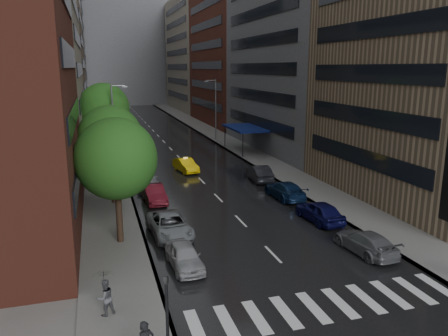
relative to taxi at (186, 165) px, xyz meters
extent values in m
plane|color=gray|center=(0.72, -26.23, -0.71)|extent=(220.00, 220.00, 0.00)
cube|color=black|center=(0.72, 23.77, -0.70)|extent=(14.00, 140.00, 0.01)
cube|color=gray|center=(-8.28, 23.77, -0.63)|extent=(4.00, 140.00, 0.15)
cube|color=gray|center=(9.72, 23.77, -0.63)|extent=(4.00, 140.00, 0.15)
cube|color=silver|center=(-5.38, -28.23, -0.70)|extent=(0.55, 2.80, 0.01)
cube|color=silver|center=(-3.98, -28.23, -0.70)|extent=(0.55, 2.80, 0.01)
cube|color=silver|center=(-2.58, -28.23, -0.70)|extent=(0.55, 2.80, 0.01)
cube|color=silver|center=(-1.18, -28.23, -0.70)|extent=(0.55, 2.80, 0.01)
cube|color=silver|center=(0.22, -28.23, -0.70)|extent=(0.55, 2.80, 0.01)
cube|color=silver|center=(1.62, -28.23, -0.70)|extent=(0.55, 2.80, 0.01)
cube|color=silver|center=(3.02, -28.23, -0.70)|extent=(0.55, 2.80, 0.01)
cube|color=silver|center=(4.42, -28.23, -0.70)|extent=(0.55, 2.80, 0.01)
cube|color=silver|center=(5.82, -28.23, -0.70)|extent=(0.55, 2.80, 0.01)
cube|color=silver|center=(7.22, -28.23, -0.70)|extent=(0.55, 2.80, 0.01)
cube|color=gray|center=(-14.28, 9.77, 16.29)|extent=(8.00, 28.00, 34.00)
cube|color=#937A5B|center=(-14.28, 37.77, 10.29)|extent=(8.00, 28.00, 22.00)
cube|color=slate|center=(-14.28, 67.77, 18.29)|extent=(8.00, 32.00, 38.00)
cube|color=#937A5B|center=(15.72, -14.23, 14.29)|extent=(8.00, 20.00, 30.00)
cube|color=slate|center=(15.72, 9.77, 11.29)|extent=(8.00, 28.00, 24.00)
cube|color=maroon|center=(15.72, 37.77, 17.29)|extent=(8.00, 28.00, 36.00)
cube|color=gray|center=(15.72, 67.77, 13.29)|extent=(8.00, 32.00, 28.00)
cube|color=slate|center=(0.72, 91.77, 15.29)|extent=(40.00, 14.00, 32.00)
cylinder|color=#382619|center=(-7.88, -17.93, 1.48)|extent=(0.40, 0.40, 4.39)
sphere|color=#1E5116|center=(-7.88, -17.93, 4.77)|extent=(5.01, 5.01, 5.01)
cylinder|color=#382619|center=(-7.88, -9.41, 1.49)|extent=(0.40, 0.40, 4.40)
sphere|color=#1E5116|center=(-7.88, -9.41, 4.79)|extent=(5.02, 5.02, 5.02)
cylinder|color=#382619|center=(-7.88, 7.11, 1.81)|extent=(0.40, 0.40, 5.04)
sphere|color=#1E5116|center=(-7.88, 7.11, 5.59)|extent=(5.76, 5.76, 5.76)
imported|color=yellow|center=(0.00, 0.00, 0.00)|extent=(2.25, 4.50, 1.42)
imported|color=#9C9BA0|center=(-4.68, -22.41, -0.03)|extent=(1.82, 4.07, 1.36)
imported|color=gray|center=(-4.68, -17.55, 0.02)|extent=(2.78, 5.39, 1.45)
imported|color=#59111C|center=(-4.68, -9.89, 0.02)|extent=(1.77, 4.49, 1.45)
imported|color=gray|center=(-4.68, -4.59, -0.01)|extent=(2.09, 4.87, 1.40)
imported|color=gray|center=(-4.68, 2.23, -0.05)|extent=(1.83, 3.99, 1.33)
imported|color=#193722|center=(-4.68, 7.18, 0.04)|extent=(2.19, 5.21, 1.50)
imported|color=#1B3C1D|center=(-4.68, 13.98, 0.04)|extent=(1.98, 4.65, 1.49)
imported|color=slate|center=(6.12, -23.54, -0.04)|extent=(2.23, 4.74, 1.34)
imported|color=#0E0E41|center=(6.12, -17.92, 0.06)|extent=(2.12, 4.64, 1.54)
imported|color=#0E2145|center=(6.12, -11.92, 0.02)|extent=(2.20, 5.07, 1.45)
imported|color=black|center=(6.12, -5.80, 0.07)|extent=(2.02, 4.83, 1.55)
imported|color=#54555A|center=(-9.02, -26.36, 0.28)|extent=(1.01, 0.93, 1.67)
imported|color=black|center=(-9.02, -26.36, 1.09)|extent=(0.96, 0.98, 0.88)
cylinder|color=black|center=(-6.88, -30.27, 1.04)|extent=(0.12, 0.12, 3.20)
imported|color=black|center=(-6.88, -30.27, 2.44)|extent=(0.18, 0.15, 0.90)
cylinder|color=gray|center=(-7.08, 3.77, 3.94)|extent=(0.18, 0.18, 9.00)
cube|color=gray|center=(-5.68, 3.77, 8.14)|extent=(0.50, 0.22, 0.16)
cylinder|color=gray|center=(8.52, 18.77, 3.94)|extent=(0.18, 0.18, 9.00)
cube|color=gray|center=(7.12, 18.77, 8.14)|extent=(0.50, 0.22, 0.16)
cube|color=navy|center=(9.72, 8.77, 2.44)|extent=(4.00, 8.00, 0.25)
cylinder|color=black|center=(8.12, 4.97, 0.94)|extent=(0.12, 0.12, 3.00)
cylinder|color=black|center=(8.12, 12.57, 0.94)|extent=(0.12, 0.12, 3.00)
camera|label=1|loc=(-8.95, -44.55, 10.18)|focal=35.00mm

